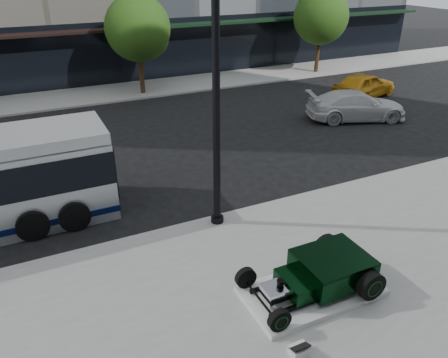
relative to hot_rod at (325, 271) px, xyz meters
name	(u,v)px	position (x,y,z in m)	size (l,w,h in m)	color
ground	(216,186)	(-0.04, 6.40, -0.70)	(120.00, 120.00, 0.00)	black
sidewalk_far	(123,91)	(-0.04, 20.40, -0.64)	(70.00, 4.00, 0.12)	gray
street_trees	(140,31)	(1.11, 19.47, 3.07)	(29.80, 3.80, 5.70)	black
display_plinth	(312,291)	(-0.33, 0.00, -0.50)	(3.40, 1.80, 0.15)	silver
hot_rod	(325,271)	(0.00, 0.00, 0.00)	(3.22, 2.00, 0.81)	black
info_plaque	(299,350)	(-1.69, -1.44, -0.45)	(0.40, 0.30, 0.31)	silver
lamppost	(216,121)	(-1.06, 4.02, 2.77)	(0.40, 0.40, 7.25)	black
white_sedan	(356,106)	(9.67, 10.12, 0.04)	(2.07, 5.09, 1.48)	silver
yellow_taxi	(364,85)	(12.78, 13.04, 0.06)	(1.79, 4.45, 1.52)	orange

